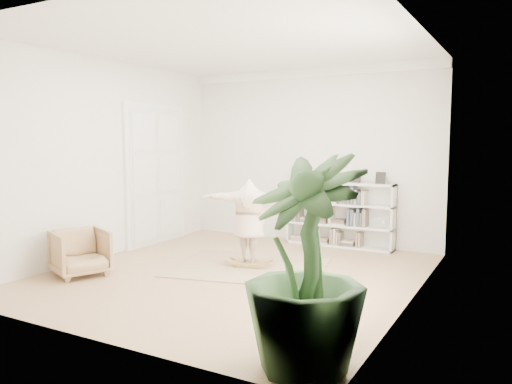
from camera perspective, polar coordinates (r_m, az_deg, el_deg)
floor at (r=8.12m, az=-2.39°, el=-9.34°), size 6.00×6.00×0.00m
room_shell at (r=10.54m, az=6.08°, el=13.40°), size 6.00×6.00×6.00m
doors at (r=10.50m, az=-11.39°, el=1.80°), size 0.09×1.78×2.92m
bookshelf at (r=10.18m, az=9.49°, el=-2.62°), size 2.20×0.35×1.64m
armchair at (r=8.43m, az=-19.44°, el=-6.55°), size 1.05×1.04×0.73m
rug at (r=8.51m, az=-0.76°, el=-8.53°), size 2.88×2.51×0.02m
rocker_board at (r=8.50m, az=-0.77°, el=-8.14°), size 0.59×0.43×0.11m
person at (r=8.34m, az=-0.77°, el=-3.04°), size 1.79×0.84×1.40m
houseplant at (r=4.64m, az=5.61°, el=-8.18°), size 1.46×1.46×2.02m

